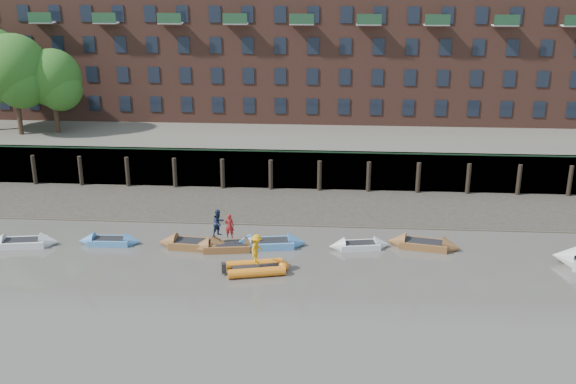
# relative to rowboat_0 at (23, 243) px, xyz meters

# --- Properties ---
(ground) EXTENTS (220.00, 220.00, 0.00)m
(ground) POSITION_rel_rowboat_0_xyz_m (17.34, -9.03, -0.24)
(ground) COLOR #59544D
(ground) RESTS_ON ground
(foreshore) EXTENTS (110.00, 8.00, 0.50)m
(foreshore) POSITION_rel_rowboat_0_xyz_m (17.34, 8.97, -0.24)
(foreshore) COLOR #3D382F
(foreshore) RESTS_ON ground
(mud_band) EXTENTS (110.00, 1.60, 0.10)m
(mud_band) POSITION_rel_rowboat_0_xyz_m (17.34, 5.57, -0.24)
(mud_band) COLOR #4C4336
(mud_band) RESTS_ON ground
(river_wall) EXTENTS (110.00, 1.23, 3.30)m
(river_wall) POSITION_rel_rowboat_0_xyz_m (17.34, 13.35, 1.36)
(river_wall) COLOR #2D2A26
(river_wall) RESTS_ON ground
(bank_terrace) EXTENTS (110.00, 28.00, 3.20)m
(bank_terrace) POSITION_rel_rowboat_0_xyz_m (17.34, 26.97, 1.36)
(bank_terrace) COLOR #5E594D
(bank_terrace) RESTS_ON ground
(apartment_terrace) EXTENTS (80.60, 15.56, 20.98)m
(apartment_terrace) POSITION_rel_rowboat_0_xyz_m (17.34, 27.97, 12.59)
(apartment_terrace) COLOR brown
(apartment_terrace) RESTS_ON bank_terrace
(tree_cluster) EXTENTS (11.76, 7.74, 9.40)m
(tree_cluster) POSITION_rel_rowboat_0_xyz_m (-8.27, 18.32, 8.77)
(tree_cluster) COLOR #3A281C
(tree_cluster) RESTS_ON bank_terrace
(rowboat_0) EXTENTS (4.80, 2.10, 1.35)m
(rowboat_0) POSITION_rel_rowboat_0_xyz_m (0.00, 0.00, 0.00)
(rowboat_0) COLOR silver
(rowboat_0) RESTS_ON ground
(rowboat_1) EXTENTS (4.21, 1.37, 1.21)m
(rowboat_1) POSITION_rel_rowboat_0_xyz_m (5.65, 0.74, -0.02)
(rowboat_1) COLOR #4D88C4
(rowboat_1) RESTS_ON ground
(rowboat_2) EXTENTS (5.03, 1.82, 1.43)m
(rowboat_2) POSITION_rel_rowboat_0_xyz_m (11.42, 0.53, 0.01)
(rowboat_2) COLOR brown
(rowboat_2) RESTS_ON ground
(rowboat_3) EXTENTS (4.83, 2.00, 1.36)m
(rowboat_3) POSITION_rel_rowboat_0_xyz_m (13.62, 0.29, 0.00)
(rowboat_3) COLOR brown
(rowboat_3) RESTS_ON ground
(rowboat_4) EXTENTS (5.06, 2.15, 1.42)m
(rowboat_4) POSITION_rel_rowboat_0_xyz_m (16.35, 0.98, 0.01)
(rowboat_4) COLOR #4D88C4
(rowboat_4) RESTS_ON ground
(rowboat_5) EXTENTS (4.19, 1.83, 1.17)m
(rowboat_5) POSITION_rel_rowboat_0_xyz_m (22.28, 1.18, -0.03)
(rowboat_5) COLOR silver
(rowboat_5) RESTS_ON ground
(rowboat_6) EXTENTS (4.99, 2.34, 1.39)m
(rowboat_6) POSITION_rel_rowboat_0_xyz_m (26.50, 1.55, 0.01)
(rowboat_6) COLOR brown
(rowboat_6) RESTS_ON ground
(rib_tender) EXTENTS (3.89, 2.52, 0.65)m
(rib_tender) POSITION_rel_rowboat_0_xyz_m (16.03, -2.88, 0.05)
(rib_tender) COLOR orange
(rib_tender) RESTS_ON ground
(person_rower_a) EXTENTS (0.61, 0.41, 1.64)m
(person_rower_a) POSITION_rel_rowboat_0_xyz_m (13.84, 0.23, 1.50)
(person_rower_a) COLOR maroon
(person_rower_a) RESTS_ON rowboat_3
(person_rower_b) EXTENTS (1.08, 1.11, 1.80)m
(person_rower_b) POSITION_rel_rowboat_0_xyz_m (13.08, 0.50, 1.58)
(person_rower_b) COLOR #19233F
(person_rower_b) RESTS_ON rowboat_3
(person_rib_crew) EXTENTS (1.02, 1.36, 1.87)m
(person_rib_crew) POSITION_rel_rowboat_0_xyz_m (15.97, -2.93, 1.31)
(person_rib_crew) COLOR orange
(person_rib_crew) RESTS_ON rib_tender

